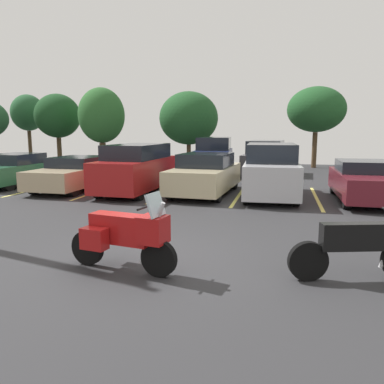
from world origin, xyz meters
name	(u,v)px	position (x,y,z in m)	size (l,w,h in m)	color
ground	(150,261)	(0.00, 0.00, -0.05)	(44.00, 44.00, 0.10)	#2D2D30
motorcycle_touring	(125,235)	(-0.18, -0.74, 0.65)	(2.07, 0.92, 1.41)	black
motorcycle_second	(357,247)	(3.61, -0.24, 0.54)	(2.14, 0.83, 1.30)	black
parking_stripes	(168,192)	(-1.92, 7.59, 0.00)	(22.40, 5.03, 0.01)	#EAE066
car_green	(15,170)	(-9.08, 7.94, 0.69)	(1.86, 4.25, 1.40)	#235638
car_tan	(77,173)	(-5.85, 7.56, 0.66)	(2.01, 4.83, 1.33)	tan
car_red	(137,168)	(-3.13, 7.34, 0.94)	(1.96, 4.72, 1.88)	maroon
car_champagne	(205,174)	(-0.44, 7.58, 0.75)	(2.19, 4.71, 1.55)	#C1B289
car_silver	(271,171)	(2.01, 7.48, 0.95)	(2.05, 4.67, 1.93)	#B7B7BC
car_maroon	(364,181)	(5.14, 7.33, 0.68)	(1.81, 4.47, 1.38)	maroon
car_far_navy	(214,156)	(-1.32, 14.49, 1.02)	(2.31, 4.82, 2.03)	navy
car_far_charcoal	(265,158)	(1.48, 14.69, 0.92)	(2.26, 4.93, 1.86)	#38383D
tree_center	(102,116)	(-9.90, 18.17, 3.42)	(3.19, 3.19, 5.33)	#4C3823
tree_left	(316,110)	(4.42, 19.53, 3.73)	(3.68, 3.68, 5.18)	#4C3823
tree_center_right	(189,118)	(-4.12, 19.97, 3.26)	(4.14, 4.14, 5.11)	#4C3823
tree_far_left	(58,116)	(-14.06, 19.34, 3.47)	(3.34, 3.34, 5.11)	#4C3823
tree_right	(28,113)	(-17.67, 20.85, 3.80)	(2.66, 2.66, 5.26)	#4C3823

